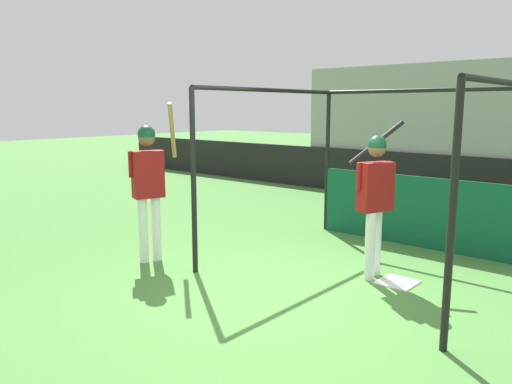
% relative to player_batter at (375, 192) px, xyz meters
% --- Properties ---
extents(ground_plane, '(60.00, 60.00, 0.00)m').
position_rel_player_batter_xyz_m(ground_plane, '(-0.53, -1.47, -1.11)').
color(ground_plane, '#477F38').
extents(outfield_wall, '(24.00, 0.12, 1.10)m').
position_rel_player_batter_xyz_m(outfield_wall, '(-0.53, 5.51, -0.56)').
color(outfield_wall, black).
rests_on(outfield_wall, ground).
extents(bleacher_section, '(8.70, 4.00, 3.18)m').
position_rel_player_batter_xyz_m(bleacher_section, '(-0.53, 7.57, 0.48)').
color(bleacher_section, '#9E9E99').
rests_on(bleacher_section, ground).
extents(batting_cage, '(3.38, 3.20, 2.44)m').
position_rel_player_batter_xyz_m(batting_cage, '(-0.21, 1.16, -0.03)').
color(batting_cage, black).
rests_on(batting_cage, ground).
extents(home_plate, '(0.44, 0.44, 0.02)m').
position_rel_player_batter_xyz_m(home_plate, '(0.36, -0.01, -1.10)').
color(home_plate, white).
rests_on(home_plate, ground).
extents(player_batter, '(0.62, 0.96, 1.99)m').
position_rel_player_batter_xyz_m(player_batter, '(0.00, 0.00, 0.00)').
color(player_batter, white).
rests_on(player_batter, ground).
extents(player_waiting, '(0.54, 0.80, 2.23)m').
position_rel_player_batter_xyz_m(player_waiting, '(-2.69, -1.47, 0.07)').
color(player_waiting, white).
rests_on(player_waiting, ground).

